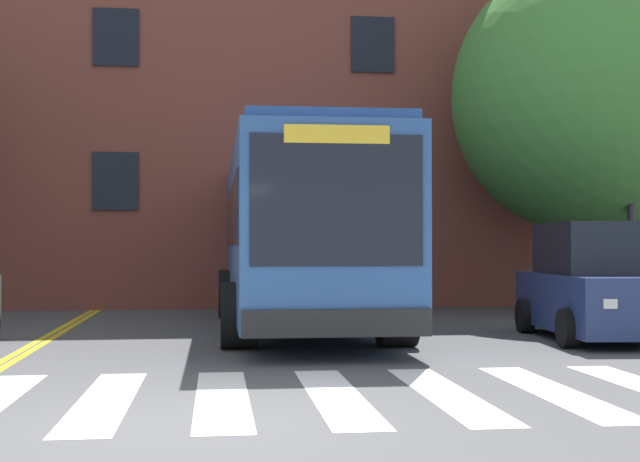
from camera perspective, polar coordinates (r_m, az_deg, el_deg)
name	(u,v)px	position (r m, az deg, el deg)	size (l,w,h in m)	color
ground_plane	(180,427)	(7.86, -8.97, -12.29)	(120.00, 120.00, 0.00)	#4C4C4F
crosswalk	(164,399)	(9.26, -9.94, -10.54)	(11.03, 3.76, 0.01)	white
lane_line_yellow_inner	(98,307)	(23.33, -13.99, -4.72)	(0.12, 36.00, 0.01)	gold
lane_line_yellow_outer	(105,307)	(23.31, -13.60, -4.72)	(0.12, 36.00, 0.01)	gold
city_bus	(298,232)	(16.85, -1.40, -0.04)	(3.04, 10.82, 3.38)	#2D5699
car_navy_far_lane	(599,286)	(15.42, 17.40, -3.39)	(2.27, 3.97, 1.93)	navy
car_teal_behind_bus	(312,270)	(26.91, -0.55, -2.49)	(2.14, 3.78, 1.81)	#236B70
street_tree_curbside_large	(587,97)	(21.37, 16.71, 8.23)	(8.66, 8.71, 8.12)	#4C3D2D
building_facade	(130,83)	(26.56, -12.04, 9.22)	(31.58, 8.45, 12.45)	brown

